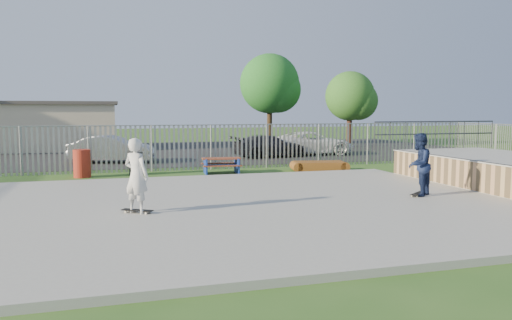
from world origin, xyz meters
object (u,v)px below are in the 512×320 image
object	(u,v)px
car_white	(312,143)
skater_navy	(419,165)
funbox	(319,166)
trash_bin_red	(82,163)
tree_right	(350,96)
car_dark	(269,146)
tree_mid	(270,84)
skater_white	(136,176)
trash_bin_grey	(136,163)
car_silver	(112,149)
picnic_table	(221,166)

from	to	relation	value
car_white	skater_navy	size ratio (longest dim) A/B	2.66
funbox	trash_bin_red	xyz separation A→B (m)	(-9.84, 0.70, 0.35)
trash_bin_red	tree_right	size ratio (longest dim) A/B	0.21
car_dark	tree_mid	distance (m)	10.20
tree_right	skater_white	size ratio (longest dim) A/B	2.92
funbox	car_white	xyz separation A→B (m)	(2.72, 7.33, 0.49)
trash_bin_grey	skater_white	size ratio (longest dim) A/B	0.51
tree_mid	tree_right	bearing A→B (deg)	-32.07
car_silver	skater_navy	size ratio (longest dim) A/B	2.26
car_white	skater_white	bearing A→B (deg)	151.12
tree_mid	tree_right	world-z (taller)	tree_mid
trash_bin_red	tree_right	distance (m)	21.22
car_silver	skater_navy	xyz separation A→B (m)	(8.57, -13.33, 0.37)
car_dark	tree_mid	size ratio (longest dim) A/B	0.63
skater_white	trash_bin_grey	bearing A→B (deg)	-49.47
car_silver	funbox	bearing A→B (deg)	-109.88
trash_bin_grey	picnic_table	bearing A→B (deg)	-11.72
car_white	tree_right	xyz separation A→B (m)	(4.93, 4.99, 2.92)
car_dark	trash_bin_red	bearing A→B (deg)	112.23
car_white	skater_navy	world-z (taller)	skater_navy
skater_navy	skater_white	distance (m)	8.05
skater_navy	tree_mid	bearing A→B (deg)	-133.61
skater_navy	car_white	bearing A→B (deg)	-137.51
picnic_table	skater_white	distance (m)	8.81
picnic_table	tree_mid	distance (m)	17.25
picnic_table	skater_white	world-z (taller)	skater_white
trash_bin_grey	skater_white	world-z (taller)	skater_white
trash_bin_grey	skater_navy	size ratio (longest dim) A/B	0.51
car_dark	skater_white	bearing A→B (deg)	141.89
trash_bin_grey	car_white	size ratio (longest dim) A/B	0.19
car_white	tree_right	bearing A→B (deg)	-37.53
trash_bin_grey	tree_right	size ratio (longest dim) A/B	0.17
picnic_table	car_dark	xyz separation A→B (m)	(4.11, 6.24, 0.30)
funbox	car_silver	distance (m)	10.50
car_silver	picnic_table	bearing A→B (deg)	-128.02
picnic_table	car_white	xyz separation A→B (m)	(7.04, 7.08, 0.36)
tree_right	skater_white	distance (m)	25.59
picnic_table	trash_bin_red	xyz separation A→B (m)	(-5.52, 0.44, 0.21)
funbox	skater_navy	bearing A→B (deg)	-80.55
picnic_table	skater_navy	bearing A→B (deg)	-55.99
car_white	skater_white	distance (m)	18.51
car_white	skater_navy	distance (m)	15.04
picnic_table	funbox	size ratio (longest dim) A/B	0.77
funbox	trash_bin_red	size ratio (longest dim) A/B	2.00
picnic_table	trash_bin_red	bearing A→B (deg)	-179.35
funbox	car_silver	world-z (taller)	car_silver
picnic_table	trash_bin_red	distance (m)	5.54
trash_bin_grey	tree_right	bearing A→B (deg)	36.40
car_silver	car_white	world-z (taller)	car_silver
car_silver	skater_white	size ratio (longest dim) A/B	2.26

